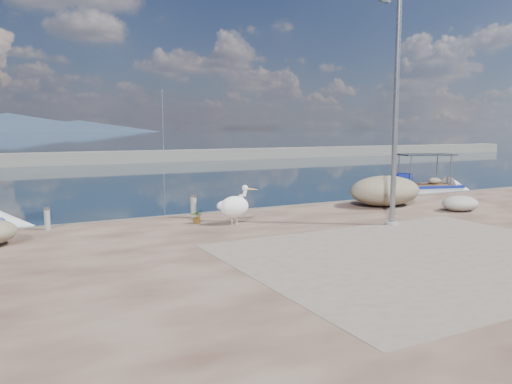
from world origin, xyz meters
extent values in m
plane|color=#162635|center=(0.00, 0.00, 0.00)|extent=(1400.00, 1400.00, 0.00)
cube|color=gray|center=(1.00, -3.00, 0.50)|extent=(9.00, 7.00, 0.01)
cube|color=gray|center=(0.00, 40.00, 0.60)|extent=(120.00, 2.20, 1.20)
cylinder|color=gray|center=(8.00, 40.00, 4.00)|extent=(0.16, 0.16, 7.00)
cone|color=#28384C|center=(10.00, 650.00, 11.00)|extent=(280.00, 280.00, 22.00)
cone|color=#28384C|center=(90.00, 650.00, 7.00)|extent=(200.00, 200.00, 14.00)
cube|color=white|center=(12.34, 7.96, 0.07)|extent=(5.47, 3.08, 0.85)
cube|color=#172799|center=(12.34, 7.96, 0.45)|extent=(4.09, 2.73, 0.13)
cube|color=maroon|center=(12.34, 7.96, 0.02)|extent=(4.08, 2.71, 0.11)
cube|color=#172799|center=(11.09, 8.32, 0.81)|extent=(1.00, 1.00, 0.63)
cube|color=#23292D|center=(12.34, 7.96, 2.11)|extent=(3.20, 2.35, 0.07)
cylinder|color=tan|center=(-1.47, 2.62, 0.66)|extent=(0.04, 0.04, 0.31)
cylinder|color=tan|center=(-1.32, 2.57, 0.66)|extent=(0.04, 0.04, 0.31)
ellipsoid|color=white|center=(-1.40, 2.59, 1.06)|extent=(1.06, 0.82, 0.67)
cylinder|color=white|center=(-1.12, 2.51, 1.39)|extent=(0.24, 0.18, 0.57)
sphere|color=white|center=(-1.08, 2.50, 1.64)|extent=(0.19, 0.19, 0.19)
cone|color=#E1A057|center=(-0.86, 2.43, 1.59)|extent=(0.46, 0.23, 0.14)
cylinder|color=gray|center=(2.90, 0.24, 4.00)|extent=(0.16, 0.16, 7.00)
cylinder|color=gray|center=(2.90, 0.24, 0.55)|extent=(0.44, 0.44, 0.10)
cube|color=gray|center=(2.90, 0.89, 7.35)|extent=(0.35, 0.18, 0.12)
cylinder|color=gray|center=(-2.10, 4.31, 0.88)|extent=(0.19, 0.19, 0.76)
cylinder|color=gray|center=(-2.10, 4.31, 1.26)|extent=(0.26, 0.26, 0.06)
cylinder|color=gray|center=(-6.64, 4.42, 0.82)|extent=(0.17, 0.17, 0.65)
cylinder|color=gray|center=(-6.64, 4.42, 1.15)|extent=(0.22, 0.22, 0.06)
imported|color=#33722D|center=(-2.38, 3.26, 0.72)|extent=(0.51, 0.49, 0.45)
ellipsoid|color=#B3B0A6|center=(6.97, 1.11, 0.77)|extent=(1.45, 1.09, 0.54)
ellipsoid|color=tan|center=(5.41, 3.34, 1.08)|extent=(2.96, 2.11, 1.16)
camera|label=1|loc=(-7.94, -11.27, 3.46)|focal=35.00mm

